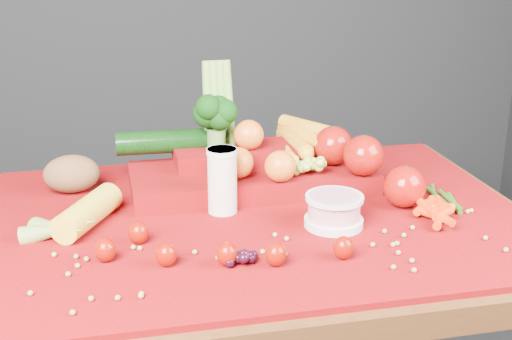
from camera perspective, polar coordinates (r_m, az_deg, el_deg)
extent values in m
cube|color=#381B0C|center=(1.43, 0.18, -4.99)|extent=(1.10, 0.80, 0.05)
cube|color=#381B0C|center=(1.88, -17.02, -12.51)|extent=(0.06, 0.06, 0.70)
cube|color=#381B0C|center=(2.02, 11.58, -9.60)|extent=(0.06, 0.06, 0.70)
cube|color=#6E030C|center=(1.42, 0.18, -3.85)|extent=(1.05, 0.75, 0.01)
cylinder|color=beige|center=(1.41, -2.71, -0.86)|extent=(0.06, 0.06, 0.13)
cylinder|color=silver|center=(1.39, -2.75, 1.50)|extent=(0.06, 0.06, 0.01)
cylinder|color=silver|center=(1.37, 6.23, -4.15)|extent=(0.11, 0.11, 0.02)
cylinder|color=pink|center=(1.36, 6.27, -2.96)|extent=(0.10, 0.10, 0.05)
cylinder|color=silver|center=(1.35, 6.30, -2.21)|extent=(0.11, 0.11, 0.01)
ellipsoid|color=#920E06|center=(1.30, -9.39, -4.98)|extent=(0.04, 0.04, 0.04)
cone|color=#0D440C|center=(1.30, -9.44, -4.19)|extent=(0.03, 0.03, 0.01)
ellipsoid|color=#920E06|center=(1.25, -11.97, -6.30)|extent=(0.04, 0.04, 0.04)
cone|color=#0D440C|center=(1.24, -12.03, -5.48)|extent=(0.03, 0.03, 0.01)
ellipsoid|color=#920E06|center=(1.22, -7.18, -6.73)|extent=(0.04, 0.04, 0.04)
cone|color=#0D440C|center=(1.21, -7.22, -5.89)|extent=(0.03, 0.03, 0.01)
ellipsoid|color=#920E06|center=(1.21, -2.34, -6.73)|extent=(0.04, 0.04, 0.04)
cone|color=#0D440C|center=(1.20, -2.35, -5.88)|extent=(0.03, 0.03, 0.01)
ellipsoid|color=#920E06|center=(1.21, 1.59, -6.77)|extent=(0.04, 0.04, 0.04)
cone|color=#0D440C|center=(1.20, 1.60, -5.93)|extent=(0.03, 0.03, 0.01)
ellipsoid|color=#920E06|center=(1.24, 7.01, -6.19)|extent=(0.04, 0.04, 0.04)
cone|color=#0D440C|center=(1.23, 7.04, -5.36)|extent=(0.03, 0.03, 0.01)
cylinder|color=gold|center=(1.39, -13.31, -3.31)|extent=(0.14, 0.18, 0.06)
ellipsoid|color=brown|center=(1.57, -14.54, -0.31)|extent=(0.12, 0.09, 0.08)
cube|color=#6E030C|center=(1.55, -0.34, -0.68)|extent=(0.52, 0.22, 0.04)
cube|color=#6E030C|center=(1.58, -1.44, 1.24)|extent=(0.28, 0.12, 0.03)
sphere|color=maroon|center=(1.51, 8.61, 1.16)|extent=(0.09, 0.09, 0.09)
sphere|color=maroon|center=(1.47, 11.81, -1.30)|extent=(0.09, 0.09, 0.09)
sphere|color=maroon|center=(1.56, 6.20, 1.95)|extent=(0.09, 0.09, 0.09)
sphere|color=#B95016|center=(1.48, -1.44, 0.57)|extent=(0.07, 0.07, 0.07)
sphere|color=#B95016|center=(1.46, 1.96, 0.30)|extent=(0.07, 0.07, 0.07)
sphere|color=#B95016|center=(1.55, -0.58, 2.83)|extent=(0.07, 0.07, 0.07)
cylinder|color=gold|center=(1.62, 2.38, 1.71)|extent=(0.06, 0.18, 0.04)
cylinder|color=gold|center=(1.62, 3.07, 2.26)|extent=(0.04, 0.18, 0.04)
cylinder|color=gold|center=(1.62, 3.76, 2.81)|extent=(0.08, 0.18, 0.04)
cylinder|color=gold|center=(1.62, 4.28, 3.35)|extent=(0.11, 0.18, 0.04)
cylinder|color=#3F662D|center=(1.56, -3.18, 2.51)|extent=(0.04, 0.04, 0.04)
cylinder|color=olive|center=(1.58, -3.88, 4.72)|extent=(0.03, 0.06, 0.22)
cylinder|color=olive|center=(1.58, -3.30, 4.75)|extent=(0.02, 0.06, 0.22)
cylinder|color=olive|center=(1.58, -2.73, 4.79)|extent=(0.02, 0.06, 0.22)
cylinder|color=olive|center=(1.59, -2.16, 4.82)|extent=(0.03, 0.06, 0.22)
cylinder|color=black|center=(1.59, -6.70, 2.30)|extent=(0.25, 0.06, 0.05)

